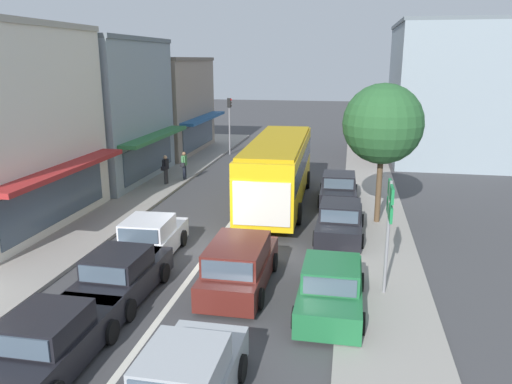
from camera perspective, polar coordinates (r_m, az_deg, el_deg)
The scene contains 20 objects.
ground_plane at distance 19.21m, azimuth -4.99°, elevation -6.36°, with size 140.00×140.00×0.00m, color #3F3F42.
lane_centre_line at distance 22.86m, azimuth -2.31°, elevation -2.78°, with size 0.20×28.00×0.01m, color silver.
sidewalk_left at distance 26.91m, azimuth -15.59°, elevation -0.45°, with size 5.20×44.00×0.14m, color gray.
kerb_right at distance 24.25m, azimuth 13.22°, elevation -1.99°, with size 2.80×44.00×0.12m, color gray.
shopfront_mid_block at distance 30.87m, azimuth -18.93°, elevation 8.78°, with size 8.64×8.56×8.15m.
shopfront_far_end at distance 39.17m, azimuth -12.23°, elevation 9.61°, with size 8.92×9.15×7.09m.
building_right_far at distance 38.12m, azimuth 20.93°, elevation 10.60°, with size 8.34×10.45×9.42m.
city_bus at distance 24.33m, azimuth 2.54°, elevation 2.89°, with size 2.94×10.92×3.23m.
sedan_behind_bus_near at distance 15.65m, azimuth -15.27°, elevation -9.35°, with size 1.96×4.23×1.47m.
sedan_adjacent_lane_trail at distance 18.45m, azimuth -12.11°, elevation -5.37°, with size 2.03×4.27×1.47m.
wagon_queue_gap_filler at distance 15.72m, azimuth -1.93°, elevation -8.36°, with size 1.94×4.50×1.58m.
sedan_behind_bus_mid at distance 12.84m, azimuth -22.56°, elevation -15.70°, with size 1.91×4.21×1.47m.
parked_sedan_kerb_front at distance 14.60m, azimuth 8.55°, elevation -10.80°, with size 1.92×4.21×1.47m.
parked_sedan_kerb_second at distance 20.32m, azimuth 9.57°, elevation -3.32°, with size 1.95×4.23×1.47m.
parked_sedan_kerb_third at distance 25.32m, azimuth 9.41°, elevation 0.34°, with size 1.95×4.23×1.47m.
traffic_light_downstreet at distance 37.36m, azimuth -3.05°, elevation 8.63°, with size 0.33×0.24×4.20m.
directional_road_sign at distance 14.97m, azimuth 15.01°, elevation -2.11°, with size 0.10×1.40×3.60m.
street_tree_right at distance 21.48m, azimuth 14.31°, elevation 7.53°, with size 3.34×3.34×6.04m.
pedestrian_with_handbag_near at distance 29.33m, azimuth -8.21°, elevation 3.21°, with size 0.25×0.65×1.63m.
pedestrian_browsing_midblock at distance 28.44m, azimuth -10.30°, elevation 2.75°, with size 0.30×0.66×1.63m.
Camera 1 is at (4.94, -17.21, 6.97)m, focal length 35.00 mm.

